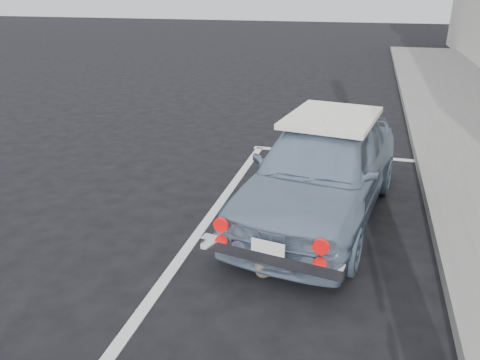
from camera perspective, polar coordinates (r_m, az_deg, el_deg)
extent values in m
cube|color=silver|center=(8.44, 11.74, 3.08)|extent=(3.00, 0.12, 0.01)
cube|color=silver|center=(5.54, -5.71, -7.29)|extent=(0.12, 7.00, 0.01)
imported|color=#758BA5|center=(5.96, 9.90, 1.40)|extent=(2.08, 3.92, 1.27)
cube|color=white|center=(6.13, 11.17, 7.48)|extent=(1.26, 1.57, 0.07)
cube|color=silver|center=(4.50, 3.59, -9.26)|extent=(1.43, 0.35, 0.12)
cube|color=white|center=(4.41, 3.41, -8.44)|extent=(0.33, 0.07, 0.17)
cylinder|color=red|center=(4.53, -2.35, -5.51)|extent=(0.15, 0.06, 0.15)
cylinder|color=red|center=(4.23, 9.85, -8.03)|extent=(0.15, 0.06, 0.15)
cylinder|color=red|center=(4.62, -2.32, -7.48)|extent=(0.12, 0.06, 0.12)
cylinder|color=red|center=(4.33, 9.69, -10.08)|extent=(0.12, 0.06, 0.12)
ellipsoid|color=#6D5D53|center=(4.87, 3.16, -10.38)|extent=(0.26, 0.36, 0.20)
sphere|color=#6D5D53|center=(4.72, 2.49, -10.56)|extent=(0.13, 0.13, 0.13)
cone|color=#6D5D53|center=(4.70, 2.12, -9.83)|extent=(0.04, 0.04, 0.05)
cone|color=#6D5D53|center=(4.67, 2.89, -10.01)|extent=(0.04, 0.04, 0.05)
cylinder|color=#6D5D53|center=(5.02, 4.39, -10.22)|extent=(0.07, 0.21, 0.03)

